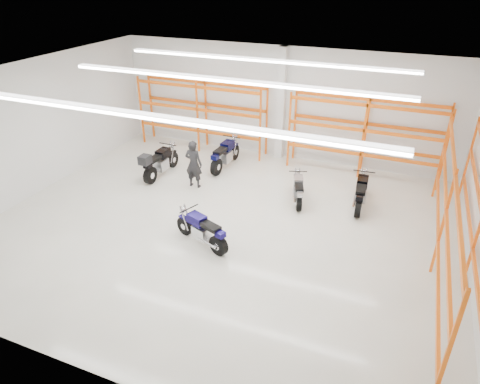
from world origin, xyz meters
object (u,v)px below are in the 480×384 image
at_px(motorcycle_back_d, 361,194).
at_px(structural_column, 281,105).
at_px(motorcycle_back_a, 158,163).
at_px(motorcycle_back_c, 298,191).
at_px(motorcycle_main, 203,231).
at_px(standing_man, 194,164).
at_px(motorcycle_back_b, 224,156).

bearing_deg(motorcycle_back_d, structural_column, 141.20).
distance_m(motorcycle_back_a, structural_column, 5.39).
bearing_deg(structural_column, motorcycle_back_c, -62.92).
height_order(motorcycle_back_a, structural_column, structural_column).
xyz_separation_m(motorcycle_main, standing_man, (-1.98, 3.24, 0.41)).
relative_size(motorcycle_main, motorcycle_back_b, 0.86).
relative_size(motorcycle_back_a, standing_man, 1.31).
bearing_deg(motorcycle_back_b, motorcycle_back_d, -11.84).
relative_size(motorcycle_back_c, motorcycle_back_d, 0.84).
bearing_deg(standing_man, motorcycle_back_a, -7.14).
bearing_deg(motorcycle_back_b, motorcycle_main, -72.45).
bearing_deg(motorcycle_back_c, motorcycle_main, -117.36).
height_order(motorcycle_back_a, motorcycle_back_b, motorcycle_back_a).
xyz_separation_m(motorcycle_main, motorcycle_back_d, (3.83, 3.98, 0.02)).
bearing_deg(motorcycle_back_c, motorcycle_back_d, 12.53).
relative_size(motorcycle_back_a, motorcycle_back_b, 1.02).
height_order(motorcycle_main, standing_man, standing_man).
relative_size(standing_man, structural_column, 0.39).
height_order(motorcycle_main, motorcycle_back_d, motorcycle_back_d).
bearing_deg(motorcycle_back_a, motorcycle_back_d, 4.35).
bearing_deg(standing_man, motorcycle_back_c, -176.70).
xyz_separation_m(motorcycle_back_b, structural_column, (1.66, 1.91, 1.73)).
xyz_separation_m(motorcycle_main, motorcycle_back_b, (-1.62, 5.12, 0.05)).
relative_size(motorcycle_back_b, motorcycle_back_c, 1.26).
bearing_deg(structural_column, motorcycle_main, -90.32).
distance_m(motorcycle_back_a, standing_man, 1.65).
height_order(motorcycle_back_b, structural_column, structural_column).
height_order(motorcycle_back_b, motorcycle_back_d, motorcycle_back_b).
bearing_deg(motorcycle_back_a, motorcycle_back_b, 40.90).
distance_m(motorcycle_back_a, motorcycle_back_b, 2.61).
bearing_deg(motorcycle_back_a, motorcycle_back_c, 1.26).
bearing_deg(motorcycle_back_a, structural_column, 44.88).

